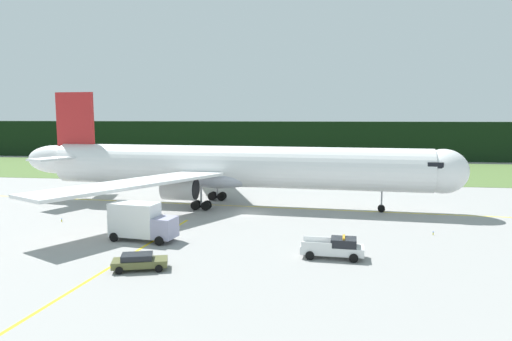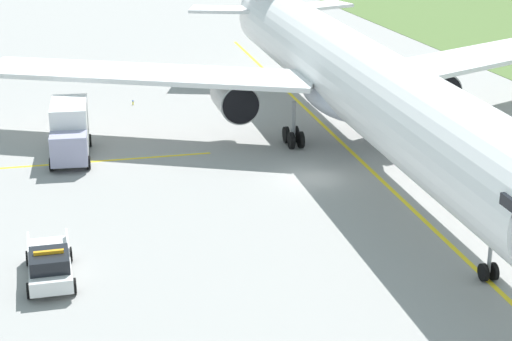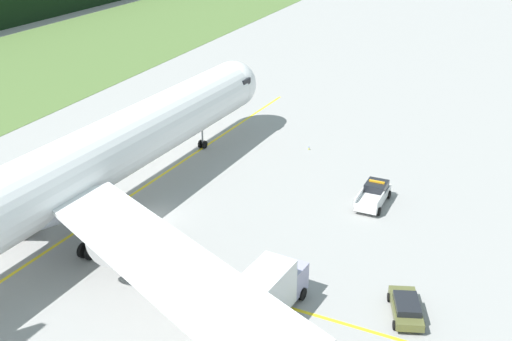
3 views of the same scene
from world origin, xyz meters
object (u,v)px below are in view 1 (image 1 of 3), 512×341
object	(u,v)px
airliner	(230,167)
catering_truck	(141,221)
staff_car	(139,261)
ops_pickup_truck	(335,248)

from	to	relation	value
airliner	catering_truck	size ratio (longest dim) A/B	8.99
airliner	staff_car	distance (m)	27.79
catering_truck	staff_car	world-z (taller)	catering_truck
catering_truck	ops_pickup_truck	bearing A→B (deg)	-9.12
catering_truck	staff_car	bearing A→B (deg)	-68.82
airliner	ops_pickup_truck	xyz separation A→B (m)	(13.71, -21.89, -4.38)
catering_truck	staff_car	distance (m)	9.18
ops_pickup_truck	staff_car	world-z (taller)	ops_pickup_truck
ops_pickup_truck	staff_car	xyz separation A→B (m)	(-15.50, -5.47, -0.20)
airliner	ops_pickup_truck	bearing A→B (deg)	-57.94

